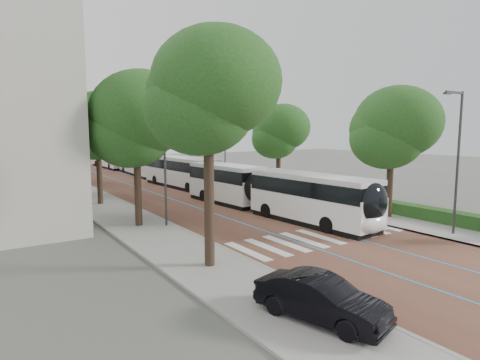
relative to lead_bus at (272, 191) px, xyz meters
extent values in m
plane|color=#51544C|center=(-1.87, -7.55, -1.63)|extent=(160.00, 160.00, 0.00)
cube|color=brown|center=(-1.87, 32.45, -1.62)|extent=(11.00, 140.00, 0.02)
cube|color=gray|center=(-9.37, 32.45, -1.57)|extent=(4.00, 140.00, 0.12)
cube|color=gray|center=(5.63, 32.45, -1.57)|extent=(4.00, 140.00, 0.12)
cube|color=gray|center=(-7.47, 32.45, -1.57)|extent=(0.20, 140.00, 0.14)
cube|color=gray|center=(3.73, 32.45, -1.57)|extent=(0.20, 140.00, 0.14)
cube|color=silver|center=(-6.67, -6.55, -1.60)|extent=(0.55, 3.60, 0.01)
cube|color=silver|center=(-5.42, -6.55, -1.60)|extent=(0.55, 3.60, 0.01)
cube|color=silver|center=(-4.17, -6.55, -1.60)|extent=(0.55, 3.60, 0.01)
cube|color=silver|center=(-2.92, -6.55, -1.60)|extent=(0.55, 3.60, 0.01)
cube|color=silver|center=(-1.67, -6.55, -1.60)|extent=(0.55, 3.60, 0.01)
cube|color=silver|center=(-0.42, -6.55, -1.60)|extent=(0.55, 3.60, 0.01)
cube|color=silver|center=(0.83, -6.55, -1.60)|extent=(0.55, 3.60, 0.01)
cube|color=silver|center=(2.08, -6.55, -1.60)|extent=(0.55, 3.60, 0.01)
cube|color=silver|center=(3.33, -6.55, -1.60)|extent=(0.55, 3.60, 0.01)
cube|color=#268ABF|center=(-3.47, 32.45, -1.60)|extent=(0.12, 126.00, 0.01)
cube|color=#268ABF|center=(-0.27, 32.45, -1.60)|extent=(0.12, 126.00, 0.01)
cube|color=black|center=(-12.32, 20.45, 1.37)|extent=(0.12, 38.00, 1.60)
cube|color=black|center=(-12.32, 20.45, 4.57)|extent=(0.12, 38.00, 1.60)
cube|color=black|center=(-12.32, 20.45, 7.77)|extent=(0.12, 38.00, 1.60)
cube|color=black|center=(-12.32, 20.45, 10.77)|extent=(0.12, 38.00, 1.60)
cube|color=#1C4919|center=(7.23, -7.55, -1.11)|extent=(1.20, 14.00, 0.80)
cylinder|color=#333335|center=(4.93, -10.55, 2.49)|extent=(0.14, 0.14, 8.00)
cube|color=#333335|center=(4.13, -10.55, 6.39)|extent=(1.70, 0.12, 0.12)
cube|color=#333335|center=(3.43, -10.55, 6.31)|extent=(0.50, 0.20, 0.10)
cylinder|color=#333335|center=(4.93, 14.45, 2.49)|extent=(0.14, 0.14, 8.00)
cube|color=#333335|center=(4.13, 14.45, 6.39)|extent=(1.70, 0.12, 0.12)
cube|color=#333335|center=(3.43, 14.45, 6.31)|extent=(0.50, 0.20, 0.10)
cylinder|color=#333335|center=(-7.97, 0.45, 2.49)|extent=(0.14, 0.14, 8.00)
cylinder|color=black|center=(-9.37, -7.55, 0.99)|extent=(0.44, 0.44, 5.24)
ellipsoid|color=#1D4616|center=(-9.37, -7.55, 5.76)|extent=(5.47, 5.47, 4.65)
cylinder|color=black|center=(-9.37, 1.45, 0.65)|extent=(0.44, 0.44, 4.56)
ellipsoid|color=#1D4616|center=(-9.37, 1.45, 4.80)|extent=(6.14, 6.14, 5.22)
cylinder|color=black|center=(-9.37, 10.45, 0.56)|extent=(0.44, 0.44, 4.37)
ellipsoid|color=#1D4616|center=(-9.37, 10.45, 4.53)|extent=(5.55, 5.55, 4.72)
cylinder|color=black|center=(-9.37, 20.45, 0.65)|extent=(0.44, 0.44, 4.55)
ellipsoid|color=#1D4616|center=(-9.37, 20.45, 4.79)|extent=(5.63, 5.63, 4.79)
cylinder|color=black|center=(-9.37, 32.45, 0.53)|extent=(0.44, 0.44, 4.32)
ellipsoid|color=#1D4616|center=(-9.37, 32.45, 4.45)|extent=(5.27, 5.27, 4.48)
cylinder|color=black|center=(-9.37, 47.45, 1.01)|extent=(0.44, 0.44, 5.27)
ellipsoid|color=#1D4616|center=(-9.37, 47.45, 5.80)|extent=(5.12, 5.12, 4.35)
cylinder|color=black|center=(5.83, -5.55, 0.48)|extent=(0.44, 0.44, 4.22)
ellipsoid|color=#1D4616|center=(5.83, -5.55, 4.33)|extent=(5.73, 5.73, 4.87)
cylinder|color=black|center=(5.83, 6.45, 0.39)|extent=(0.44, 0.44, 4.04)
ellipsoid|color=#1D4616|center=(5.83, 6.45, 4.07)|extent=(5.04, 5.04, 4.29)
cylinder|color=black|center=(5.83, 20.45, 0.59)|extent=(0.44, 0.44, 4.44)
ellipsoid|color=#1D4616|center=(5.83, 20.45, 4.63)|extent=(5.64, 5.64, 4.79)
cylinder|color=black|center=(5.83, 36.45, 0.82)|extent=(0.44, 0.44, 4.89)
ellipsoid|color=#1D4616|center=(5.83, 36.45, 5.26)|extent=(5.42, 5.42, 4.60)
cylinder|color=black|center=(-0.09, 1.30, 0.15)|extent=(2.36, 1.06, 2.30)
cube|color=white|center=(0.26, -3.82, -0.37)|extent=(3.13, 9.51, 1.82)
cube|color=black|center=(0.26, -3.82, 0.77)|extent=(3.16, 9.32, 0.97)
cube|color=silver|center=(0.26, -3.82, 1.42)|extent=(3.07, 9.32, 0.31)
cube|color=black|center=(0.26, -3.82, -1.45)|extent=(3.06, 9.13, 0.35)
cube|color=white|center=(-0.38, 5.61, -0.37)|extent=(3.02, 7.89, 1.82)
cube|color=black|center=(-0.38, 5.61, 0.77)|extent=(3.05, 7.74, 0.97)
cube|color=silver|center=(-0.38, 5.61, 1.42)|extent=(2.96, 7.73, 0.31)
cube|color=black|center=(-0.38, 5.61, -1.45)|extent=(2.95, 7.58, 0.35)
ellipsoid|color=black|center=(0.57, -8.34, 0.38)|extent=(2.42, 1.26, 2.28)
ellipsoid|color=white|center=(0.57, -8.39, -0.76)|extent=(2.41, 1.16, 1.14)
cylinder|color=black|center=(-0.71, -6.17, -1.13)|extent=(0.37, 1.02, 1.00)
cylinder|color=black|center=(1.54, -6.02, -1.13)|extent=(0.37, 1.02, 1.00)
cylinder|color=black|center=(-1.63, 7.20, -1.13)|extent=(0.37, 1.02, 1.00)
cylinder|color=black|center=(0.63, 7.35, -1.13)|extent=(0.37, 1.02, 1.00)
cylinder|color=black|center=(-1.08, -0.83, -1.13)|extent=(0.37, 1.02, 1.00)
cylinder|color=black|center=(1.18, -0.67, -1.13)|extent=(0.37, 1.02, 1.00)
cube|color=white|center=(0.42, 16.06, -0.37)|extent=(3.23, 12.13, 1.82)
cube|color=black|center=(0.42, 16.06, 0.77)|extent=(3.26, 11.89, 0.97)
cube|color=silver|center=(0.42, 16.06, 1.42)|extent=(3.17, 11.89, 0.31)
cube|color=black|center=(0.42, 16.06, -1.45)|extent=(3.15, 11.65, 0.35)
ellipsoid|color=black|center=(0.78, 10.22, 0.38)|extent=(2.41, 1.24, 2.28)
ellipsoid|color=white|center=(0.78, 10.17, -0.76)|extent=(2.41, 1.14, 1.14)
cylinder|color=black|center=(-0.49, 12.40, -1.13)|extent=(0.36, 1.02, 1.00)
cylinder|color=black|center=(1.77, 12.53, -1.13)|extent=(0.36, 1.02, 1.00)
cylinder|color=black|center=(-0.94, 19.78, -1.13)|extent=(0.36, 1.02, 1.00)
cylinder|color=black|center=(1.31, 19.92, -1.13)|extent=(0.36, 1.02, 1.00)
cube|color=white|center=(0.95, 30.07, -0.37)|extent=(3.05, 12.10, 1.82)
cube|color=black|center=(0.95, 30.07, 0.77)|extent=(3.08, 11.86, 0.97)
cube|color=silver|center=(0.95, 30.07, 1.42)|extent=(2.99, 11.86, 0.31)
cube|color=black|center=(0.95, 30.07, -1.45)|extent=(2.98, 11.62, 0.35)
ellipsoid|color=black|center=(0.68, 24.22, 0.38)|extent=(2.40, 1.21, 2.28)
ellipsoid|color=white|center=(0.68, 24.17, -0.76)|extent=(2.39, 1.11, 1.14)
cylinder|color=black|center=(-0.35, 26.52, -1.13)|extent=(0.35, 1.01, 1.00)
cylinder|color=black|center=(1.91, 26.42, -1.13)|extent=(0.35, 1.01, 1.00)
cylinder|color=black|center=(-0.01, 33.91, -1.13)|extent=(0.35, 1.01, 1.00)
cylinder|color=black|center=(2.25, 33.81, -1.13)|extent=(0.35, 1.01, 1.00)
cube|color=white|center=(0.54, 42.93, -0.37)|extent=(2.76, 12.05, 1.82)
cube|color=black|center=(0.54, 42.93, 0.77)|extent=(2.79, 11.81, 0.97)
cube|color=silver|center=(0.54, 42.93, 1.42)|extent=(2.70, 11.81, 0.31)
cube|color=black|center=(0.54, 42.93, -1.45)|extent=(2.70, 11.57, 0.35)
ellipsoid|color=black|center=(0.67, 37.08, 0.38)|extent=(2.37, 1.15, 2.28)
ellipsoid|color=white|center=(0.67, 37.03, -0.76)|extent=(2.37, 1.05, 1.14)
cylinder|color=black|center=(-0.51, 39.31, -1.13)|extent=(0.32, 1.01, 1.00)
cylinder|color=black|center=(1.75, 39.36, -1.13)|extent=(0.32, 1.01, 1.00)
cylinder|color=black|center=(-0.67, 46.71, -1.13)|extent=(0.32, 1.01, 1.00)
cylinder|color=black|center=(1.59, 46.76, -1.13)|extent=(0.32, 1.01, 1.00)
imported|color=black|center=(-9.03, -13.96, -0.81)|extent=(2.56, 4.46, 1.39)
camera|label=1|loc=(-17.68, -22.44, 4.36)|focal=30.00mm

